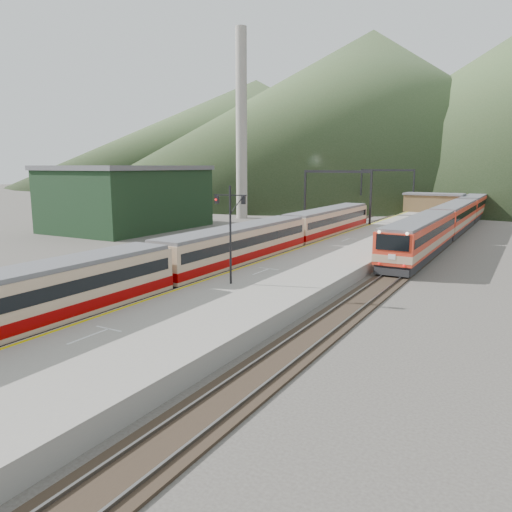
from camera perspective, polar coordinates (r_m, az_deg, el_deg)
The scene contains 16 objects.
track_main at distance 53.83m, azimuth 6.34°, elevation 1.14°, with size 2.60×200.00×0.23m.
track_far at distance 55.96m, azimuth 1.63°, elevation 1.54°, with size 2.60×200.00×0.23m.
track_second at distance 50.49m, azimuth 18.41°, elevation 0.07°, with size 2.60×200.00×0.23m.
platform at distance 49.96m, azimuth 11.34°, elevation 0.80°, with size 8.00×100.00×1.00m, color gray.
gantry_near at distance 68.21m, azimuth 9.24°, elevation 7.64°, with size 9.55×0.25×8.00m.
gantry_far at distance 92.05m, azimuth 14.74°, elevation 8.08°, with size 9.55×0.25×8.00m.
warehouse at distance 70.69m, azimuth -14.37°, elevation 6.51°, with size 14.50×20.50×8.60m.
smokestack at distance 83.10m, azimuth -1.67°, elevation 14.71°, with size 1.80×1.80×30.00m, color #9E998E.
station_shed at distance 88.42m, azimuth 19.63°, elevation 5.79°, with size 9.40×4.40×3.10m.
hill_a at distance 209.10m, azimuth 12.96°, elevation 15.89°, with size 180.00×180.00×60.00m, color #344C28.
hill_d at distance 286.62m, azimuth 0.04°, elevation 14.04°, with size 200.00×200.00×55.00m, color #344C28.
main_train at distance 40.38m, azimuth -2.03°, elevation 0.91°, with size 2.88×59.07×3.51m.
second_train at distance 69.85m, azimuth 21.76°, elevation 4.24°, with size 3.06×62.81×3.74m.
signal_mast at distance 31.84m, azimuth -2.96°, elevation 3.65°, with size 2.17×0.56×6.33m.
short_signal_b at distance 41.51m, azimuth -6.83°, elevation 0.37°, with size 0.27×0.24×2.27m.
short_signal_c at distance 36.29m, azimuth -20.92°, elevation -1.67°, with size 0.24×0.19×2.27m.
Camera 1 is at (20.88, -8.89, 8.53)m, focal length 35.00 mm.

